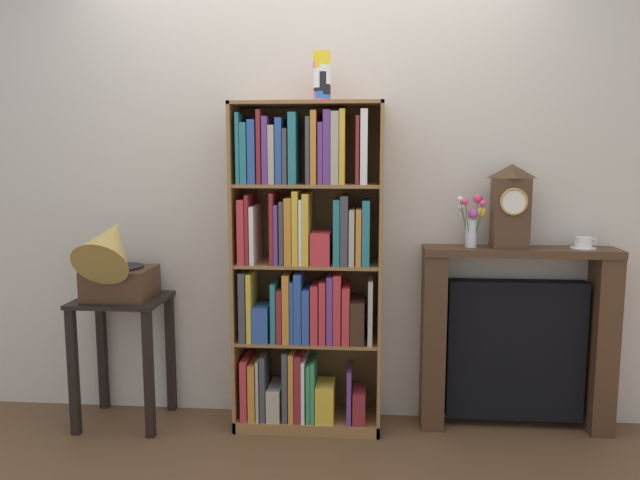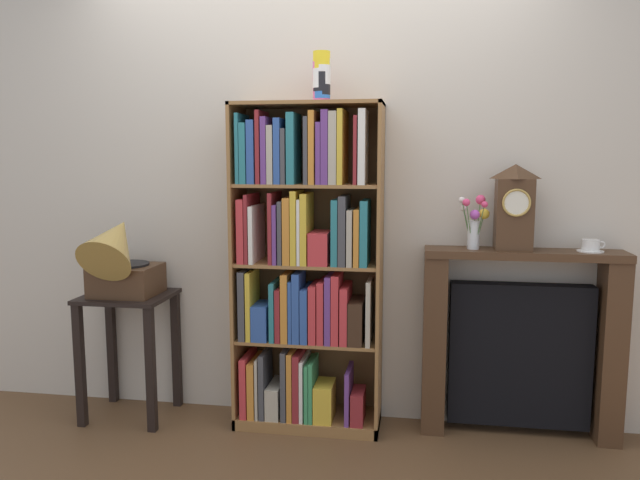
# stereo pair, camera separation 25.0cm
# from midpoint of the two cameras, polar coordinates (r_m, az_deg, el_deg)

# --- Properties ---
(ground_plane) EXTENTS (7.43, 6.40, 0.02)m
(ground_plane) POSITION_cam_midpoint_polar(r_m,az_deg,el_deg) (3.46, -3.40, -17.43)
(ground_plane) COLOR brown
(wall_back) EXTENTS (4.43, 0.08, 2.60)m
(wall_back) POSITION_cam_midpoint_polar(r_m,az_deg,el_deg) (3.40, -2.07, 5.05)
(wall_back) COLOR beige
(wall_back) RESTS_ON ground
(bookshelf) EXTENTS (0.78, 0.32, 1.74)m
(bookshelf) POSITION_cam_midpoint_polar(r_m,az_deg,el_deg) (3.26, -3.63, -3.23)
(bookshelf) COLOR olive
(bookshelf) RESTS_ON ground
(cup_stack) EXTENTS (0.09, 0.09, 0.25)m
(cup_stack) POSITION_cam_midpoint_polar(r_m,az_deg,el_deg) (3.20, -2.13, 14.94)
(cup_stack) COLOR pink
(cup_stack) RESTS_ON bookshelf
(side_table_left) EXTENTS (0.47, 0.41, 0.70)m
(side_table_left) POSITION_cam_midpoint_polar(r_m,az_deg,el_deg) (3.58, -19.80, -8.30)
(side_table_left) COLOR black
(side_table_left) RESTS_ON ground
(gramophone) EXTENTS (0.34, 0.48, 0.52)m
(gramophone) POSITION_cam_midpoint_polar(r_m,az_deg,el_deg) (3.43, -20.63, -1.72)
(gramophone) COLOR #472D1C
(gramophone) RESTS_ON side_table_left
(fireplace_mantel) EXTENTS (1.00, 0.22, 0.99)m
(fireplace_mantel) POSITION_cam_midpoint_polar(r_m,az_deg,el_deg) (3.45, 15.77, -8.94)
(fireplace_mantel) COLOR #472D1C
(fireplace_mantel) RESTS_ON ground
(mantel_clock) EXTENTS (0.18, 0.15, 0.44)m
(mantel_clock) POSITION_cam_midpoint_polar(r_m,az_deg,el_deg) (3.29, 15.25, 3.06)
(mantel_clock) COLOR #472D1C
(mantel_clock) RESTS_ON fireplace_mantel
(flower_vase) EXTENTS (0.16, 0.12, 0.28)m
(flower_vase) POSITION_cam_midpoint_polar(r_m,az_deg,el_deg) (3.26, 11.93, 1.81)
(flower_vase) COLOR silver
(flower_vase) RESTS_ON fireplace_mantel
(teacup_with_saucer) EXTENTS (0.13, 0.13, 0.06)m
(teacup_with_saucer) POSITION_cam_midpoint_polar(r_m,az_deg,el_deg) (3.40, 21.40, -0.29)
(teacup_with_saucer) COLOR white
(teacup_with_saucer) RESTS_ON fireplace_mantel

